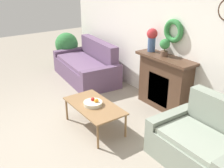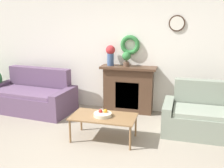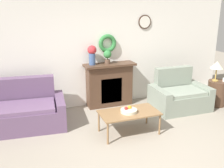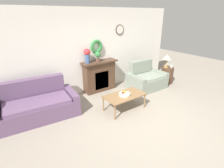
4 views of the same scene
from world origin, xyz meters
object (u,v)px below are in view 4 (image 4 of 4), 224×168
object	(u,v)px
potted_plant_on_mantel	(98,56)
fireplace	(99,76)
loveseat_right	(146,79)
side_table_by_loveseat	(167,75)
vase_on_mantel_left	(87,55)
couch_left	(37,105)
coffee_table	(125,96)
mug	(172,66)
table_lamp	(167,57)
fruit_bowl	(124,94)

from	to	relation	value
potted_plant_on_mantel	fireplace	bearing A→B (deg)	15.84
loveseat_right	side_table_by_loveseat	xyz separation A→B (m)	(1.00, -0.14, -0.01)
loveseat_right	vase_on_mantel_left	size ratio (longest dim) A/B	2.87
couch_left	vase_on_mantel_left	bearing A→B (deg)	20.17
couch_left	side_table_by_loveseat	distance (m)	4.69
fireplace	couch_left	size ratio (longest dim) A/B	0.61
loveseat_right	potted_plant_on_mantel	bearing A→B (deg)	155.14
couch_left	coffee_table	xyz separation A→B (m)	(2.04, -1.05, 0.08)
coffee_table	mug	world-z (taller)	mug
side_table_by_loveseat	vase_on_mantel_left	size ratio (longest dim) A/B	1.36
loveseat_right	side_table_by_loveseat	distance (m)	1.01
fireplace	vase_on_mantel_left	size ratio (longest dim) A/B	2.72
loveseat_right	side_table_by_loveseat	size ratio (longest dim) A/B	2.11
couch_left	coffee_table	world-z (taller)	couch_left
mug	vase_on_mantel_left	size ratio (longest dim) A/B	0.19
side_table_by_loveseat	vase_on_mantel_left	xyz separation A→B (m)	(-2.91, 0.91, 1.01)
side_table_by_loveseat	table_lamp	bearing A→B (deg)	141.34
fireplace	vase_on_mantel_left	xyz separation A→B (m)	(-0.42, 0.01, 0.79)
fruit_bowl	side_table_by_loveseat	xyz separation A→B (m)	(2.64, 0.61, -0.17)
fireplace	couch_left	distance (m)	2.24
loveseat_right	side_table_by_loveseat	world-z (taller)	loveseat_right
table_lamp	potted_plant_on_mantel	bearing A→B (deg)	161.19
coffee_table	fruit_bowl	size ratio (longest dim) A/B	3.58
fruit_bowl	potted_plant_on_mantel	size ratio (longest dim) A/B	0.98
couch_left	side_table_by_loveseat	size ratio (longest dim) A/B	3.28
side_table_by_loveseat	mug	size ratio (longest dim) A/B	7.02
coffee_table	table_lamp	xyz separation A→B (m)	(2.57, 0.65, 0.59)
fireplace	table_lamp	bearing A→B (deg)	-19.48
table_lamp	vase_on_mantel_left	xyz separation A→B (m)	(-2.85, 0.87, 0.32)
fruit_bowl	mug	size ratio (longest dim) A/B	3.61
mug	potted_plant_on_mantel	size ratio (longest dim) A/B	0.27
mug	potted_plant_on_mantel	world-z (taller)	potted_plant_on_mantel
couch_left	mug	bearing A→B (deg)	-0.86
mug	couch_left	bearing A→B (deg)	173.66
couch_left	fruit_bowl	xyz separation A→B (m)	(2.03, -1.06, 0.16)
side_table_by_loveseat	coffee_table	bearing A→B (deg)	-167.08
loveseat_right	mug	xyz separation A→B (m)	(1.10, -0.22, 0.35)
coffee_table	fruit_bowl	xyz separation A→B (m)	(-0.01, -0.01, 0.07)
fireplace	side_table_by_loveseat	size ratio (longest dim) A/B	2.00
fruit_bowl	side_table_by_loveseat	bearing A→B (deg)	13.04
fireplace	side_table_by_loveseat	bearing A→B (deg)	-20.00
vase_on_mantel_left	couch_left	bearing A→B (deg)	-165.31
fireplace	couch_left	bearing A→B (deg)	-168.18
couch_left	vase_on_mantel_left	distance (m)	2.08
potted_plant_on_mantel	mug	bearing A→B (deg)	-20.18
fruit_bowl	potted_plant_on_mantel	xyz separation A→B (m)	(0.10, 1.50, 0.77)
couch_left	fireplace	bearing A→B (deg)	17.30
fireplace	mug	bearing A→B (deg)	-20.83
fruit_bowl	vase_on_mantel_left	xyz separation A→B (m)	(-0.27, 1.52, 0.84)
side_table_by_loveseat	potted_plant_on_mantel	world-z (taller)	potted_plant_on_mantel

